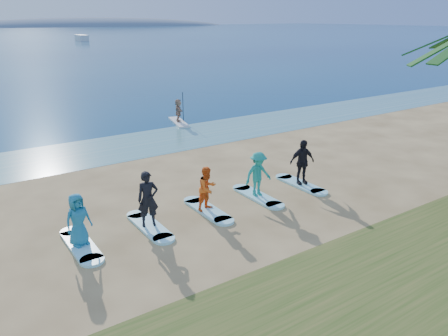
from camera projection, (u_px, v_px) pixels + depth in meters
ground at (241, 217)px, 15.30m from camera, size 600.00×600.00×0.00m
shallow_water at (126, 146)px, 23.51m from camera, size 600.00×600.00×0.00m
island_ridge at (95, 26)px, 300.21m from camera, size 220.00×56.00×18.00m
paddleboard at (179, 122)px, 28.62m from camera, size 1.43×3.08×0.12m
paddleboarder at (178, 110)px, 28.35m from camera, size 0.91×1.42×1.46m
boat_offshore_b at (82, 41)px, 122.76m from camera, size 2.40×6.28×1.65m
surfboard_0 at (81, 245)px, 13.29m from camera, size 0.70×2.20×0.09m
student_0 at (78, 220)px, 13.00m from camera, size 0.90×0.69×1.64m
surfboard_1 at (150, 226)px, 14.49m from camera, size 0.70×2.20×0.09m
student_1 at (148, 199)px, 14.17m from camera, size 0.78×0.61×1.87m
surfboard_2 at (208, 210)px, 15.70m from camera, size 0.70×2.20×0.09m
student_2 at (207, 188)px, 15.42m from camera, size 0.90×0.78×1.60m
surfboard_3 at (257, 196)px, 16.90m from camera, size 0.70×2.20×0.09m
student_3 at (258, 174)px, 16.60m from camera, size 1.16×0.70×1.74m
surfboard_4 at (301, 184)px, 18.10m from camera, size 0.70×2.20×0.09m
student_4 at (302, 162)px, 17.78m from camera, size 1.17×0.70×1.87m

